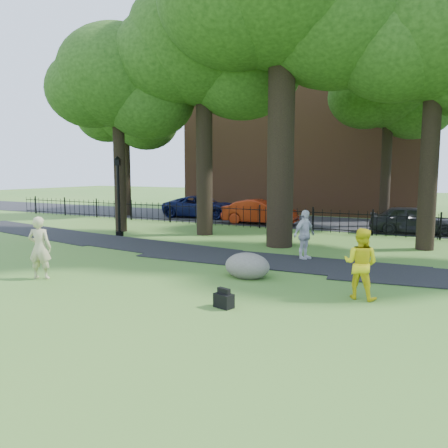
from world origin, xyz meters
The scene contains 16 objects.
ground centered at (0.00, 0.00, 0.00)m, with size 120.00×120.00×0.00m, color #3C7127.
footpath centered at (1.00, 3.90, 0.00)m, with size 36.00×2.60×0.03m, color black.
street centered at (0.00, 16.00, 0.00)m, with size 80.00×7.00×0.02m, color black.
iron_fence centered at (0.00, 12.00, 0.60)m, with size 44.00×0.04×1.20m.
brick_building centered at (-4.00, 24.00, 6.00)m, with size 18.00×8.00×12.00m, color brown.
tree_row centered at (0.52, 8.40, 8.15)m, with size 26.82×7.96×12.42m.
woman centered at (-4.33, -1.51, 0.93)m, with size 0.68×0.44×1.86m, color tan.
man centered at (4.43, 0.76, 0.89)m, with size 0.86×0.67×1.77m, color yellow.
pedestrian centered at (1.76, 4.78, 0.90)m, with size 1.05×0.44×1.79m, color silver.
boulder centered at (1.04, 1.43, 0.40)m, with size 1.38×1.04×0.81m, color #6E6B5B.
lamppost centered at (-7.98, 6.18, 1.90)m, with size 0.38×0.38×3.88m.
backpack centered at (1.76, -1.47, 0.17)m, with size 0.44×0.28×0.33m, color black.
red_bag centered at (0.47, 2.04, 0.11)m, with size 0.31×0.19×0.21m, color maroon.
red_sedan centered at (-3.68, 13.65, 0.73)m, with size 1.55×4.44×1.46m, color #A4270C.
navy_van centered at (-8.63, 15.29, 0.73)m, with size 2.43×5.26×1.46m, color #0C1340.
grey_car centered at (4.73, 13.50, 0.72)m, with size 1.69×4.21×1.43m, color black.
Camera 1 is at (6.31, -10.23, 3.18)m, focal length 35.00 mm.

